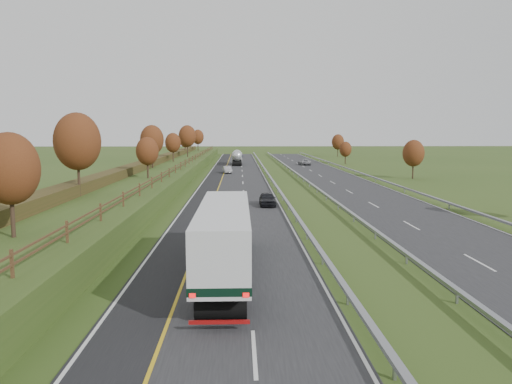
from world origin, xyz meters
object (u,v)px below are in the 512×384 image
car_small_far (239,155)px  car_oncoming (304,162)px  road_tanker (237,157)px  box_lorry (225,235)px  car_silver_mid (227,170)px  car_dark_near (267,199)px

car_small_far → car_oncoming: (15.59, -37.30, 0.05)m
car_small_far → car_oncoming: size_ratio=0.89×
car_small_far → car_oncoming: bearing=-71.7°
car_small_far → road_tanker: bearing=-95.2°
box_lorry → car_silver_mid: (-1.53, 68.69, -1.62)m
car_silver_mid → car_oncoming: size_ratio=0.81×
box_lorry → car_small_far: box_lorry is taller
car_dark_near → car_small_far: 102.66m
car_dark_near → car_oncoming: bearing=79.3°
box_lorry → car_silver_mid: box_lorry is taller
car_dark_near → car_oncoming: 66.49m
road_tanker → car_small_far: 35.24m
car_dark_near → car_silver_mid: car_dark_near is taller
car_dark_near → car_silver_mid: 42.69m
box_lorry → car_dark_near: bearing=81.8°
box_lorry → car_dark_near: box_lorry is taller
car_dark_near → car_oncoming: size_ratio=0.85×
car_dark_near → car_silver_mid: (-5.32, 42.35, -0.06)m
car_dark_near → car_small_far: (-3.12, 102.61, -0.08)m
car_silver_mid → car_small_far: 60.29m
box_lorry → car_dark_near: (3.79, 26.33, -1.57)m
road_tanker → car_small_far: size_ratio=2.53×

